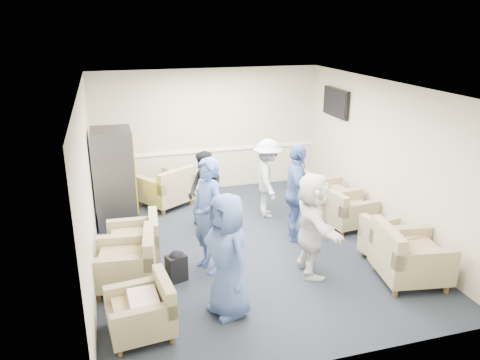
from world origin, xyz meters
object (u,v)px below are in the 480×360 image
object	(u,v)px
armchair_right_far	(327,199)
person_front_right	(312,224)
vending_machine	(115,177)
armchair_left_near	(144,312)
armchair_corner	(167,189)
person_mid_left	(208,216)
armchair_right_near	(407,258)
person_back_right	(268,178)
armchair_right_midnear	(390,244)
armchair_left_mid	(129,264)
person_mid_right	(296,193)
person_back_left	(205,192)
armchair_left_far	(137,242)
armchair_right_midfar	(345,211)
person_front_left	(227,256)

from	to	relation	value
armchair_right_far	person_front_right	size ratio (longest dim) A/B	0.59
vending_machine	armchair_left_near	bearing A→B (deg)	-87.04
armchair_corner	person_mid_left	world-z (taller)	person_mid_left
armchair_right_near	person_mid_left	bearing A→B (deg)	76.11
armchair_corner	person_front_right	size ratio (longest dim) A/B	0.77
armchair_left_near	vending_machine	size ratio (longest dim) A/B	0.46
armchair_corner	vending_machine	bearing A→B (deg)	-2.65
vending_machine	person_back_right	bearing A→B (deg)	-9.35
armchair_right_midnear	person_front_right	distance (m)	1.44
armchair_right_midnear	armchair_right_near	bearing A→B (deg)	160.21
person_back_right	person_front_right	world-z (taller)	person_front_right
armchair_corner	person_front_right	xyz separation A→B (m)	(1.71, -3.32, 0.44)
armchair_left_mid	vending_machine	world-z (taller)	vending_machine
armchair_left_mid	vending_machine	size ratio (longest dim) A/B	0.53
person_mid_right	person_front_right	bearing A→B (deg)	-176.30
armchair_left_near	person_back_left	bearing A→B (deg)	147.25
person_mid_left	person_back_right	world-z (taller)	person_mid_left
armchair_left_near	armchair_corner	distance (m)	4.19
armchair_left_far	armchair_right_midfar	size ratio (longest dim) A/B	0.98
armchair_right_far	person_mid_left	xyz separation A→B (m)	(-2.67, -1.36, 0.54)
armchair_right_near	person_mid_left	world-z (taller)	person_mid_left
armchair_left_near	armchair_right_midfar	xyz separation A→B (m)	(3.86, 2.14, 0.02)
armchair_right_midnear	person_mid_right	distance (m)	1.72
armchair_left_mid	person_back_right	xyz separation A→B (m)	(2.76, 1.87, 0.43)
armchair_corner	person_front_right	distance (m)	3.76
armchair_right_midfar	person_front_left	bearing A→B (deg)	118.77
armchair_corner	person_front_left	bearing A→B (deg)	61.37
armchair_left_mid	vending_machine	distance (m)	2.40
person_back_right	person_front_right	size ratio (longest dim) A/B	0.96
armchair_corner	armchair_left_mid	bearing A→B (deg)	39.83
armchair_right_near	person_mid_left	xyz separation A→B (m)	(-2.71, 1.15, 0.52)
person_back_left	armchair_right_near	bearing A→B (deg)	27.18
person_mid_right	armchair_right_midnear	bearing A→B (deg)	-121.36
armchair_left_far	armchair_corner	bearing A→B (deg)	164.74
person_mid_left	person_mid_right	world-z (taller)	person_mid_left
armchair_left_near	person_mid_left	world-z (taller)	person_mid_left
armchair_right_near	armchair_left_near	bearing A→B (deg)	101.80
armchair_right_midnear	person_mid_right	xyz separation A→B (m)	(-1.13, 1.18, 0.55)
person_mid_left	person_back_left	bearing A→B (deg)	146.88
person_back_left	person_mid_right	xyz separation A→B (m)	(1.43, -0.76, 0.11)
armchair_left_near	vending_machine	xyz separation A→B (m)	(-0.18, 3.53, 0.60)
vending_machine	person_back_right	xyz separation A→B (m)	(2.84, -0.47, -0.13)
armchair_right_near	armchair_right_midnear	bearing A→B (deg)	-0.99
vending_machine	armchair_right_near	bearing A→B (deg)	-40.02
vending_machine	person_front_left	xyz separation A→B (m)	(1.27, -3.38, -0.07)
armchair_left_mid	person_mid_left	bearing A→B (deg)	103.46
armchair_right_near	armchair_corner	bearing A→B (deg)	46.21
armchair_right_midfar	person_front_left	distance (m)	3.46
armchair_left_mid	armchair_right_midnear	xyz separation A→B (m)	(4.01, -0.44, -0.03)
armchair_right_far	armchair_left_far	bearing A→B (deg)	98.75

